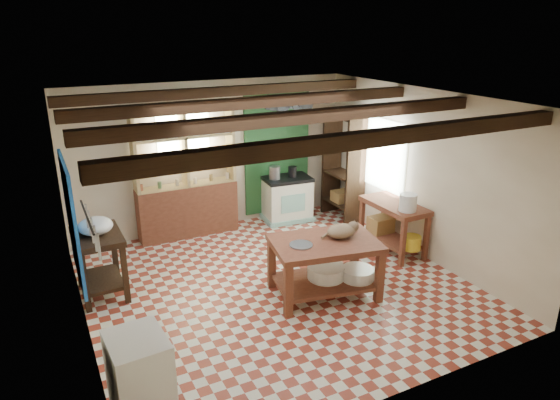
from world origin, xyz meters
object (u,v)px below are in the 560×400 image
cat (341,231)px  work_table (324,268)px  prep_table (100,264)px  right_counter (393,227)px  white_cabinet (140,380)px  stove (287,199)px

cat → work_table: bearing=-178.7°
prep_table → right_counter: size_ratio=0.78×
work_table → cat: cat is taller
prep_table → right_counter: bearing=-9.3°
white_cabinet → right_counter: 4.79m
work_table → white_cabinet: white_cabinet is taller
cat → right_counter: bearing=25.5°
white_cabinet → cat: (2.95, 1.22, 0.43)m
stove → prep_table: 3.73m
prep_table → cat: size_ratio=2.22×
stove → right_counter: size_ratio=0.74×
prep_table → right_counter: 4.43m
prep_table → stove: bearing=19.6°
stove → white_cabinet: size_ratio=0.95×
white_cabinet → cat: size_ratio=2.22×
cat → prep_table: bearing=155.8°
prep_table → work_table: bearing=-27.4°
white_cabinet → work_table: bearing=20.6°
stove → work_table: bearing=-102.3°
work_table → prep_table: (-2.68, 1.36, 0.05)m
right_counter → cat: cat is taller
right_counter → white_cabinet: bearing=-157.3°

